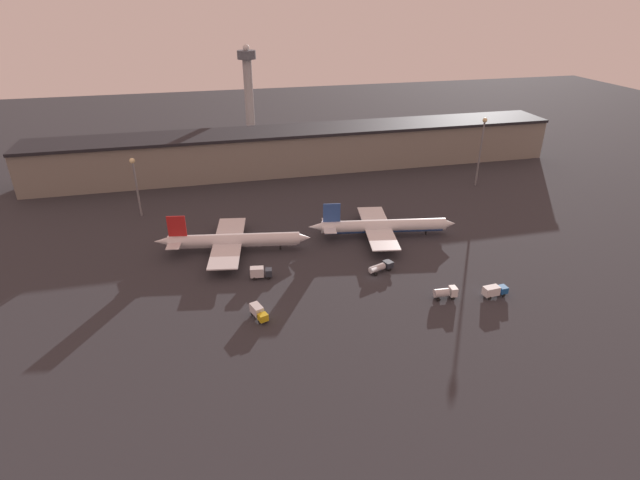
% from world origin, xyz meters
% --- Properties ---
extents(ground, '(600.00, 600.00, 0.00)m').
position_xyz_m(ground, '(0.00, 0.00, 0.00)').
color(ground, '#2D2D33').
extents(terminal_building, '(225.51, 21.95, 18.05)m').
position_xyz_m(terminal_building, '(0.00, 94.94, 9.08)').
color(terminal_building, gray).
rests_on(terminal_building, ground).
extents(airplane_0, '(47.03, 34.81, 12.07)m').
position_xyz_m(airplane_0, '(-36.43, 24.21, 3.43)').
color(airplane_0, silver).
rests_on(airplane_0, ground).
extents(airplane_1, '(47.68, 33.31, 11.75)m').
position_xyz_m(airplane_1, '(11.05, 23.25, 3.45)').
color(airplane_1, white).
rests_on(airplane_1, ground).
extents(service_vehicle_0, '(4.04, 6.50, 3.02)m').
position_xyz_m(service_vehicle_0, '(-33.39, -12.28, 1.71)').
color(service_vehicle_0, gold).
rests_on(service_vehicle_0, ground).
extents(service_vehicle_1, '(6.77, 2.82, 3.05)m').
position_xyz_m(service_vehicle_1, '(27.19, -17.19, 1.73)').
color(service_vehicle_1, '#195199').
rests_on(service_vehicle_1, ground).
extents(service_vehicle_2, '(6.17, 3.01, 3.35)m').
position_xyz_m(service_vehicle_2, '(-30.53, 6.22, 1.86)').
color(service_vehicle_2, '#282D38').
rests_on(service_vehicle_2, ground).
extents(service_vehicle_3, '(7.86, 4.78, 2.59)m').
position_xyz_m(service_vehicle_3, '(3.00, 1.70, 1.55)').
color(service_vehicle_3, '#282D38').
rests_on(service_vehicle_3, ground).
extents(service_vehicle_4, '(6.07, 2.70, 3.09)m').
position_xyz_m(service_vehicle_4, '(14.44, -15.06, 1.75)').
color(service_vehicle_4, white).
rests_on(service_vehicle_4, ground).
extents(lamp_post_0, '(1.80, 1.80, 21.00)m').
position_xyz_m(lamp_post_0, '(-65.70, 58.56, 13.67)').
color(lamp_post_0, slate).
rests_on(lamp_post_0, ground).
extents(lamp_post_1, '(1.80, 1.80, 27.38)m').
position_xyz_m(lamp_post_1, '(64.31, 58.56, 17.21)').
color(lamp_post_1, slate).
rests_on(lamp_post_1, ground).
extents(control_tower, '(9.00, 9.00, 47.93)m').
position_xyz_m(control_tower, '(-16.86, 144.13, 27.64)').
color(control_tower, '#99999E').
rests_on(control_tower, ground).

